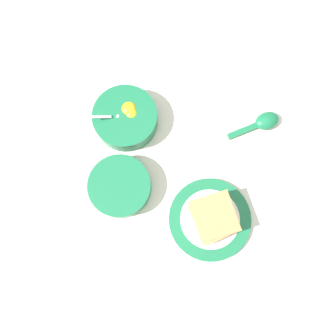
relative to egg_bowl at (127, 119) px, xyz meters
name	(u,v)px	position (x,y,z in m)	size (l,w,h in m)	color
ground_plane	(195,181)	(0.07, 0.23, -0.03)	(3.00, 3.00, 0.00)	silver
egg_bowl	(127,119)	(0.00, 0.00, 0.00)	(0.17, 0.17, 0.08)	#196B42
toast_plate	(211,220)	(0.15, 0.30, -0.02)	(0.21, 0.21, 0.02)	#196B42
toast_sandwich	(215,219)	(0.14, 0.31, 0.02)	(0.14, 0.14, 0.06)	tan
soup_spoon	(264,123)	(-0.14, 0.33, -0.01)	(0.13, 0.12, 0.03)	#196B42
congee_bowl	(121,187)	(0.17, 0.07, 0.00)	(0.16, 0.16, 0.05)	#196B42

